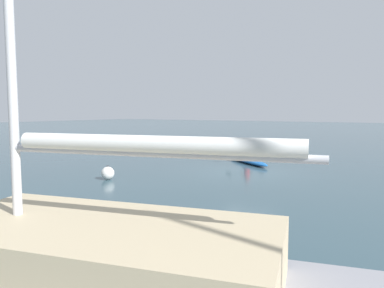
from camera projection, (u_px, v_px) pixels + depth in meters
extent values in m
plane|color=#334C56|center=(245.00, 172.00, 16.75)|extent=(160.00, 160.00, 0.00)
ellipsoid|color=#1959A5|center=(248.00, 160.00, 19.71)|extent=(3.66, 3.27, 0.28)
torus|color=black|center=(248.00, 158.00, 19.66)|extent=(0.86, 0.86, 0.04)
cylinder|color=black|center=(238.00, 155.00, 20.91)|extent=(0.18, 0.18, 0.02)
cylinder|color=red|center=(247.00, 153.00, 19.74)|extent=(0.33, 0.33, 0.54)
sphere|color=brown|center=(247.00, 146.00, 19.71)|extent=(0.21, 0.21, 0.21)
cylinder|color=black|center=(246.00, 151.00, 19.93)|extent=(1.31, 1.53, 0.03)
ellipsoid|color=black|center=(229.00, 152.00, 19.63)|extent=(0.29, 0.33, 0.17)
ellipsoid|color=black|center=(262.00, 151.00, 20.22)|extent=(0.29, 0.33, 0.17)
cylinder|color=brown|center=(242.00, 151.00, 19.73)|extent=(0.16, 0.32, 0.34)
cylinder|color=brown|center=(251.00, 151.00, 19.89)|extent=(0.31, 0.19, 0.34)
cube|color=#C6B28C|center=(103.00, 252.00, 4.39)|extent=(4.61, 2.98, 0.70)
cylinder|color=silver|center=(150.00, 153.00, 4.08)|extent=(3.69, 1.01, 0.09)
cylinder|color=white|center=(150.00, 144.00, 4.07)|extent=(3.35, 1.03, 0.20)
sphere|color=silver|center=(108.00, 173.00, 14.93)|extent=(0.54, 0.54, 0.54)
torus|color=#333338|center=(108.00, 166.00, 14.90)|extent=(0.12, 0.12, 0.02)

